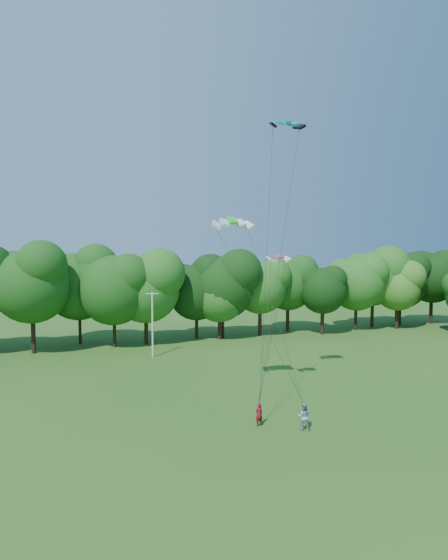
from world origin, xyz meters
name	(u,v)px	position (x,y,z in m)	size (l,w,h in m)	color
ground	(316,488)	(0.00, 0.00, 0.00)	(160.00, 160.00, 0.00)	#2D5E19
utility_pole	(152,324)	(-3.77, 28.99, 3.72)	(1.38, 0.55, 7.17)	silver
kite_flyer_left	(259,414)	(0.22, 7.96, 0.78)	(0.57, 0.37, 1.56)	maroon
kite_flyer_right	(304,416)	(2.73, 6.50, 0.90)	(0.88, 0.68, 1.80)	#8CA2C3
kite_teal	(286,121)	(3.61, 11.37, 20.98)	(2.62, 1.32, 0.54)	#059F97
kite_green	(232,220)	(0.04, 13.05, 13.86)	(3.12, 1.57, 0.69)	#21DF23
kite_pink	(278,257)	(3.92, 13.19, 11.13)	(1.89, 0.97, 0.33)	#D63B76
tree_back_center	(223,276)	(6.70, 36.83, 8.37)	(9.22, 9.22, 13.41)	black
tree_back_east	(397,285)	(33.80, 35.99, 6.52)	(7.18, 7.18, 10.44)	#381F16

